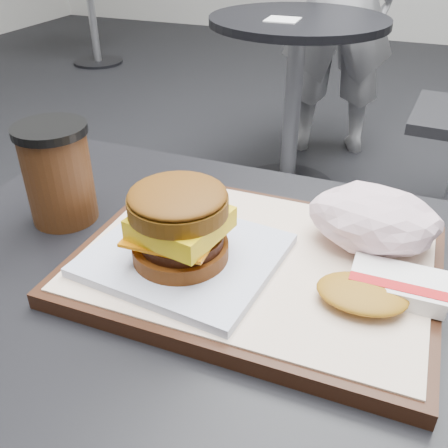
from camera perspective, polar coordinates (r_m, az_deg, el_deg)
customer_table at (r=0.65m, az=1.14°, el=-21.28°), size 0.80×0.60×0.77m
serving_tray at (r=0.55m, az=3.61°, el=-4.54°), size 0.38×0.28×0.02m
breakfast_sandwich at (r=0.51m, az=-4.92°, el=-0.85°), size 0.21×0.19×0.09m
hash_brown at (r=0.50m, az=17.57°, el=-7.02°), size 0.12×0.09×0.02m
crumpled_wrapper at (r=0.57m, az=16.82°, el=0.53°), size 0.14×0.11×0.06m
coffee_cup at (r=0.64m, az=-18.45°, el=5.58°), size 0.09×0.09×0.13m
neighbor_table at (r=2.14m, az=8.14°, el=17.16°), size 0.70×0.70×0.75m
napkin at (r=2.02m, az=6.72°, el=22.19°), size 0.12×0.12×0.00m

